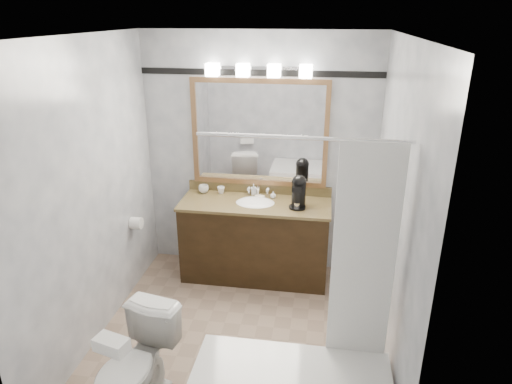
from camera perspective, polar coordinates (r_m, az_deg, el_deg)
room at (r=3.55m, az=-2.64°, el=-1.66°), size 2.42×2.62×2.52m
vanity at (r=4.80m, az=-0.09°, el=-5.79°), size 1.53×0.58×0.97m
mirror at (r=4.67m, az=0.41°, el=7.34°), size 1.40×0.04×1.10m
vanity_light_bar at (r=4.50m, az=0.32°, el=15.01°), size 1.02×0.14×0.12m
accent_stripe at (r=4.57m, az=0.45°, el=14.68°), size 2.40×0.01×0.06m
tp_roll at (r=4.68m, az=-14.74°, el=-3.78°), size 0.11×0.12×0.12m
toilet at (r=3.48m, az=-14.97°, el=-20.45°), size 0.54×0.78×0.72m
tissue_box at (r=3.05m, az=-17.62°, el=-17.72°), size 0.23×0.16×0.09m
coffee_maker at (r=4.49m, az=5.35°, el=0.18°), size 0.17×0.21×0.32m
cup_left at (r=4.89m, az=-6.57°, el=0.39°), size 0.11×0.11×0.08m
cup_right at (r=4.86m, az=-4.39°, el=0.24°), size 0.08×0.08×0.07m
soap_bottle_a at (r=4.80m, az=-0.30°, el=0.33°), size 0.07×0.07×0.12m
soap_bottle_b at (r=4.72m, az=2.16°, el=-0.35°), size 0.06×0.06×0.07m
soap_bar at (r=4.72m, az=0.48°, el=-0.62°), size 0.11×0.09×0.03m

